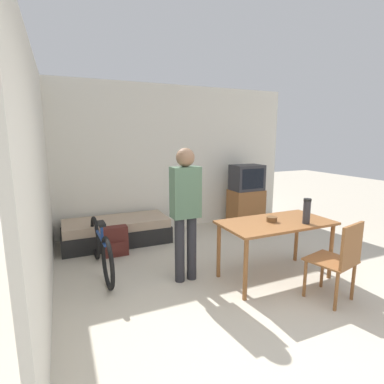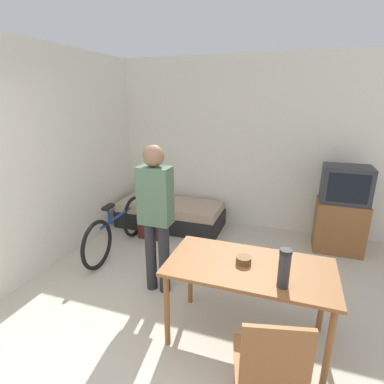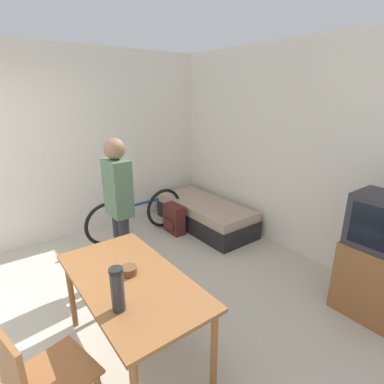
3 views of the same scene
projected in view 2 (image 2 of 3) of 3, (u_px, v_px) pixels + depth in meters
name	position (u px, v px, depth m)	size (l,w,h in m)	color
wall_back	(242.00, 145.00, 4.78)	(5.07, 0.06, 2.70)	silver
wall_left	(59.00, 157.00, 3.86)	(0.06, 4.42, 2.70)	silver
daybed	(170.00, 214.00, 5.02)	(1.73, 0.75, 0.41)	black
tv	(342.00, 211.00, 4.11)	(0.64, 0.45, 1.22)	brown
dining_table	(249.00, 274.00, 2.53)	(1.39, 0.72, 0.74)	brown
wooden_chair	(271.00, 367.00, 1.83)	(0.53, 0.53, 0.90)	brown
bicycle	(117.00, 228.00, 4.19)	(0.11, 1.61, 0.73)	black
person_standing	(156.00, 210.00, 3.12)	(0.34, 0.22, 1.64)	#28282D
thermos_flask	(284.00, 267.00, 2.18)	(0.09, 0.09, 0.31)	#2D2D33
mate_bowl	(244.00, 260.00, 2.53)	(0.13, 0.13, 0.06)	brown
backpack	(150.00, 224.00, 4.58)	(0.36, 0.21, 0.45)	#56231E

